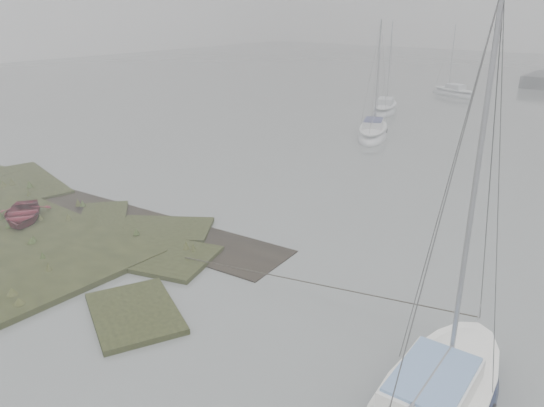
{
  "coord_description": "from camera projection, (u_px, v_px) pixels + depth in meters",
  "views": [
    {
      "loc": [
        12.86,
        -8.98,
        9.17
      ],
      "look_at": [
        0.57,
        6.3,
        1.8
      ],
      "focal_mm": 35.0,
      "sensor_mm": 36.0,
      "label": 1
    }
  ],
  "objects": [
    {
      "name": "sailboat_white",
      "position": [
        373.0,
        133.0,
        39.02
      ],
      "size": [
        4.4,
        6.59,
        8.87
      ],
      "rotation": [
        0.0,
        0.0,
        0.41
      ],
      "color": "silver",
      "rests_on": "ground"
    },
    {
      "name": "ground",
      "position": [
        466.0,
        137.0,
        39.2
      ],
      "size": [
        160.0,
        160.0,
        0.0
      ],
      "primitive_type": "plane",
      "color": "slate",
      "rests_on": "ground"
    },
    {
      "name": "sailboat_far_a",
      "position": [
        385.0,
        109.0,
        48.06
      ],
      "size": [
        3.88,
        6.31,
        8.46
      ],
      "rotation": [
        0.0,
        0.0,
        0.34
      ],
      "color": "#B0B6BA",
      "rests_on": "ground"
    },
    {
      "name": "sailboat_far_c",
      "position": [
        453.0,
        93.0,
        56.98
      ],
      "size": [
        5.87,
        3.83,
        7.9
      ],
      "rotation": [
        0.0,
        0.0,
        1.18
      ],
      "color": "#9FA3A9",
      "rests_on": "ground"
    },
    {
      "name": "dinghy",
      "position": [
        22.0,
        214.0,
        23.33
      ],
      "size": [
        3.81,
        3.59,
        0.64
      ],
      "primitive_type": "imported",
      "rotation": [
        0.0,
        0.0,
        0.96
      ],
      "color": "maroon",
      "rests_on": "marsh_bank"
    }
  ]
}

